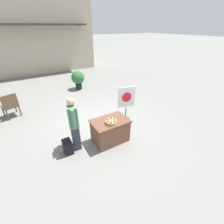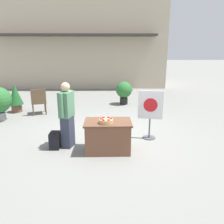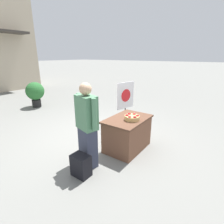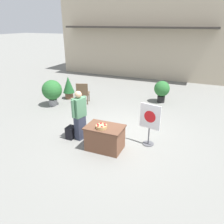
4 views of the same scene
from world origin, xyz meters
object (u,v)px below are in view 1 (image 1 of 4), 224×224
(display_table, at_px, (110,131))
(backpack, at_px, (68,147))
(potted_plant_near_left, at_px, (78,78))
(poster_board, at_px, (126,102))
(patio_chair, at_px, (10,105))
(apple_basket, at_px, (111,122))
(person_visitor, at_px, (74,124))

(display_table, height_order, backpack, display_table)
(display_table, relative_size, potted_plant_near_left, 1.07)
(poster_board, relative_size, potted_plant_near_left, 1.29)
(poster_board, xyz_separation_m, potted_plant_near_left, (-0.41, 4.20, -0.14))
(display_table, xyz_separation_m, potted_plant_near_left, (0.77, 4.99, 0.26))
(display_table, distance_m, patio_chair, 4.29)
(display_table, distance_m, backpack, 1.37)
(apple_basket, distance_m, patio_chair, 4.37)
(display_table, xyz_separation_m, backpack, (-1.35, 0.17, -0.18))
(apple_basket, height_order, potted_plant_near_left, potted_plant_near_left)
(display_table, bearing_deg, potted_plant_near_left, 81.25)
(apple_basket, xyz_separation_m, patio_chair, (-2.64, 3.47, -0.26))
(display_table, distance_m, poster_board, 1.47)
(backpack, height_order, patio_chair, patio_chair)
(poster_board, xyz_separation_m, patio_chair, (-3.86, 2.55, -0.21))
(backpack, distance_m, patio_chair, 3.45)
(person_visitor, relative_size, backpack, 3.99)
(display_table, relative_size, apple_basket, 3.43)
(person_visitor, distance_m, poster_board, 2.27)
(apple_basket, relative_size, backpack, 0.79)
(backpack, bearing_deg, display_table, -7.36)
(backpack, distance_m, poster_board, 2.67)
(backpack, bearing_deg, potted_plant_near_left, 66.23)
(backpack, xyz_separation_m, patio_chair, (-1.33, 3.16, 0.36))
(apple_basket, distance_m, person_visitor, 1.07)
(apple_basket, bearing_deg, display_table, 72.10)
(person_visitor, bearing_deg, display_table, -0.00)
(patio_chair, bearing_deg, poster_board, -142.51)
(poster_board, bearing_deg, apple_basket, -40.46)
(apple_basket, distance_m, potted_plant_near_left, 5.19)
(potted_plant_near_left, bearing_deg, display_table, -98.75)
(apple_basket, distance_m, backpack, 1.48)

